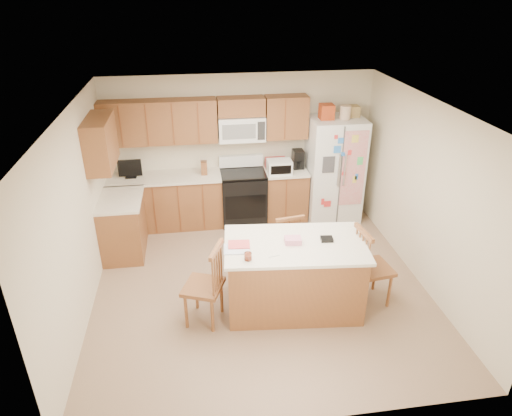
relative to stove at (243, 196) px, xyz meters
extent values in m
plane|color=#85684E|center=(0.00, -1.94, -0.47)|extent=(4.50, 4.50, 0.00)
cube|color=beige|center=(0.00, 0.31, 0.78)|extent=(4.50, 0.10, 2.50)
cube|color=beige|center=(0.00, -4.19, 0.78)|extent=(4.50, 0.10, 2.50)
cube|color=beige|center=(-2.25, -1.94, 0.78)|extent=(0.10, 4.50, 2.50)
cube|color=beige|center=(2.25, -1.94, 0.78)|extent=(0.10, 4.50, 2.50)
cube|color=white|center=(0.00, -1.94, 2.03)|extent=(4.50, 4.50, 0.04)
cube|color=brown|center=(-1.31, 0.01, -0.03)|extent=(1.87, 0.60, 0.88)
cube|color=brown|center=(0.74, 0.01, -0.03)|extent=(0.72, 0.60, 0.88)
cube|color=brown|center=(-1.95, -0.76, -0.03)|extent=(0.60, 0.95, 0.88)
cube|color=silver|center=(-1.31, 0.00, 0.43)|extent=(1.87, 0.64, 0.04)
cube|color=silver|center=(0.74, 0.00, 0.43)|extent=(0.72, 0.64, 0.04)
cube|color=silver|center=(-1.94, -0.76, 0.43)|extent=(0.64, 0.95, 0.04)
cube|color=brown|center=(-1.32, 0.15, 1.33)|extent=(1.85, 0.33, 0.70)
cube|color=brown|center=(0.75, 0.15, 1.33)|extent=(0.70, 0.33, 0.70)
cube|color=brown|center=(0.00, 0.15, 1.53)|extent=(0.76, 0.33, 0.29)
cube|color=brown|center=(-2.08, -0.76, 1.33)|extent=(0.33, 0.95, 0.70)
cube|color=brown|center=(-1.90, -0.02, 1.33)|extent=(0.02, 0.01, 0.66)
cube|color=brown|center=(-1.90, -0.29, -0.03)|extent=(0.02, 0.01, 0.84)
cube|color=brown|center=(-1.50, -0.02, 1.33)|extent=(0.02, 0.01, 0.66)
cube|color=brown|center=(-1.50, -0.29, -0.03)|extent=(0.02, 0.01, 0.84)
cube|color=brown|center=(-1.10, -0.02, 1.33)|extent=(0.02, 0.01, 0.66)
cube|color=brown|center=(-1.10, -0.29, -0.03)|extent=(0.02, 0.01, 0.84)
cube|color=brown|center=(-0.70, -0.02, 1.33)|extent=(0.01, 0.01, 0.66)
cube|color=brown|center=(-0.70, -0.29, -0.03)|extent=(0.01, 0.01, 0.84)
cube|color=brown|center=(0.70, -0.02, 1.33)|extent=(0.01, 0.01, 0.66)
cube|color=brown|center=(0.70, -0.29, -0.03)|extent=(0.01, 0.01, 0.84)
cube|color=white|center=(0.00, 0.12, 1.18)|extent=(0.76, 0.38, 0.40)
cube|color=slate|center=(-0.06, -0.07, 1.18)|extent=(0.54, 0.01, 0.24)
cube|color=#262626|center=(0.30, -0.07, 1.18)|extent=(0.12, 0.01, 0.30)
cube|color=brown|center=(-0.65, 0.01, 0.56)|extent=(0.10, 0.14, 0.22)
cube|color=black|center=(-1.85, 0.03, 0.46)|extent=(0.18, 0.12, 0.02)
cube|color=black|center=(-1.85, 0.03, 0.62)|extent=(0.38, 0.03, 0.28)
cube|color=#B22F2F|center=(0.58, 0.09, 0.54)|extent=(0.35, 0.22, 0.18)
cube|color=white|center=(0.60, -0.14, 0.56)|extent=(0.40, 0.28, 0.23)
cube|color=black|center=(0.60, -0.28, 0.56)|extent=(0.34, 0.01, 0.15)
cube|color=black|center=(0.96, 0.06, 0.61)|extent=(0.18, 0.22, 0.32)
cylinder|color=black|center=(0.96, -0.01, 0.54)|extent=(0.12, 0.12, 0.12)
cube|color=black|center=(0.00, -0.01, -0.03)|extent=(0.76, 0.64, 0.88)
cube|color=black|center=(0.00, -0.33, -0.05)|extent=(0.68, 0.01, 0.42)
cube|color=black|center=(0.00, -0.01, 0.43)|extent=(0.76, 0.64, 0.03)
cube|color=white|center=(0.00, 0.25, 0.56)|extent=(0.76, 0.10, 0.20)
cube|color=white|center=(1.57, -0.06, 0.43)|extent=(0.90, 0.75, 1.80)
cube|color=#4C4C4C|center=(1.57, -0.44, 0.43)|extent=(0.02, 0.01, 1.75)
cube|color=silver|center=(1.52, -0.47, 0.58)|extent=(0.02, 0.03, 0.55)
cube|color=silver|center=(1.62, -0.47, 0.58)|extent=(0.02, 0.03, 0.55)
cube|color=#3F3F44|center=(1.35, -0.44, 0.68)|extent=(0.20, 0.01, 0.28)
cube|color=#D84C59|center=(1.77, -0.44, 0.58)|extent=(0.42, 0.01, 1.30)
cube|color=#A63815|center=(1.37, -0.06, 1.45)|extent=(0.22, 0.22, 0.24)
cylinder|color=tan|center=(1.67, -0.11, 1.44)|extent=(0.18, 0.18, 0.22)
cube|color=#9D7E49|center=(1.85, 0.02, 1.42)|extent=(0.18, 0.20, 0.18)
cube|color=brown|center=(0.36, -2.44, -0.02)|extent=(1.73, 1.08, 0.91)
cube|color=silver|center=(0.36, -2.44, 0.45)|extent=(1.82, 1.16, 0.04)
cylinder|color=#A63815|center=(-0.26, -2.72, 0.50)|extent=(0.08, 0.08, 0.06)
cylinder|color=white|center=(-0.26, -2.72, 0.52)|extent=(0.09, 0.09, 0.09)
cube|color=#EAA2BA|center=(0.33, -2.42, 0.51)|extent=(0.21, 0.17, 0.07)
cube|color=black|center=(0.76, -2.43, 0.49)|extent=(0.16, 0.13, 0.04)
cube|color=white|center=(-0.37, -2.48, 0.48)|extent=(0.32, 0.27, 0.01)
cube|color=#D84C4C|center=(-0.33, -2.40, 0.50)|extent=(0.28, 0.22, 0.01)
cylinder|color=white|center=(0.05, -2.69, 0.48)|extent=(0.14, 0.04, 0.01)
cube|color=brown|center=(-0.80, -2.55, 0.03)|extent=(0.58, 0.60, 0.05)
cylinder|color=brown|center=(-0.89, -2.32, -0.23)|extent=(0.04, 0.04, 0.48)
cylinder|color=brown|center=(-1.02, -2.67, -0.23)|extent=(0.04, 0.04, 0.48)
cylinder|color=brown|center=(-0.57, -2.44, -0.23)|extent=(0.04, 0.04, 0.48)
cylinder|color=brown|center=(-0.71, -2.79, -0.23)|extent=(0.04, 0.04, 0.48)
cylinder|color=brown|center=(-0.56, -2.47, 0.32)|extent=(0.02, 0.02, 0.53)
cylinder|color=brown|center=(-0.59, -2.54, 0.32)|extent=(0.02, 0.02, 0.53)
cylinder|color=brown|center=(-0.62, -2.62, 0.32)|extent=(0.02, 0.02, 0.53)
cylinder|color=brown|center=(-0.65, -2.70, 0.32)|extent=(0.02, 0.02, 0.53)
cylinder|color=brown|center=(-0.68, -2.78, 0.32)|extent=(0.02, 0.02, 0.53)
cube|color=brown|center=(-0.62, -2.62, 0.58)|extent=(0.20, 0.43, 0.06)
cube|color=brown|center=(0.39, -1.67, -0.02)|extent=(0.49, 0.47, 0.05)
cylinder|color=brown|center=(0.54, -1.50, -0.25)|extent=(0.04, 0.04, 0.44)
cylinder|color=brown|center=(0.20, -1.55, -0.25)|extent=(0.04, 0.04, 0.44)
cylinder|color=brown|center=(0.59, -1.80, -0.25)|extent=(0.04, 0.04, 0.44)
cylinder|color=brown|center=(0.24, -1.85, -0.25)|extent=(0.04, 0.04, 0.44)
cylinder|color=brown|center=(0.57, -1.82, 0.25)|extent=(0.02, 0.02, 0.49)
cylinder|color=brown|center=(0.49, -1.83, 0.25)|extent=(0.02, 0.02, 0.49)
cylinder|color=brown|center=(0.42, -1.84, 0.25)|extent=(0.02, 0.02, 0.49)
cylinder|color=brown|center=(0.34, -1.86, 0.25)|extent=(0.02, 0.02, 0.49)
cylinder|color=brown|center=(0.27, -1.87, 0.25)|extent=(0.02, 0.02, 0.49)
cube|color=brown|center=(0.42, -1.84, 0.49)|extent=(0.41, 0.10, 0.05)
cube|color=brown|center=(1.39, -2.47, 0.03)|extent=(0.51, 0.53, 0.05)
cylinder|color=brown|center=(1.58, -2.64, -0.23)|extent=(0.04, 0.04, 0.48)
cylinder|color=brown|center=(1.53, -2.26, -0.23)|extent=(0.04, 0.04, 0.48)
cylinder|color=brown|center=(1.25, -2.68, -0.23)|extent=(0.04, 0.04, 0.48)
cylinder|color=brown|center=(1.20, -2.31, -0.23)|extent=(0.04, 0.04, 0.48)
cylinder|color=brown|center=(1.22, -2.66, 0.32)|extent=(0.02, 0.02, 0.54)
cylinder|color=brown|center=(1.21, -2.58, 0.32)|extent=(0.02, 0.02, 0.54)
cylinder|color=brown|center=(1.20, -2.50, 0.32)|extent=(0.02, 0.02, 0.54)
cylinder|color=brown|center=(1.19, -2.42, 0.32)|extent=(0.02, 0.02, 0.54)
cylinder|color=brown|center=(1.18, -2.33, 0.32)|extent=(0.02, 0.02, 0.54)
cube|color=brown|center=(1.20, -2.50, 0.59)|extent=(0.11, 0.45, 0.06)
camera|label=1|loc=(-0.81, -7.11, 3.38)|focal=32.00mm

